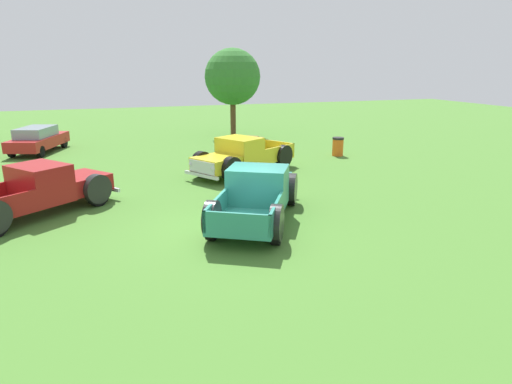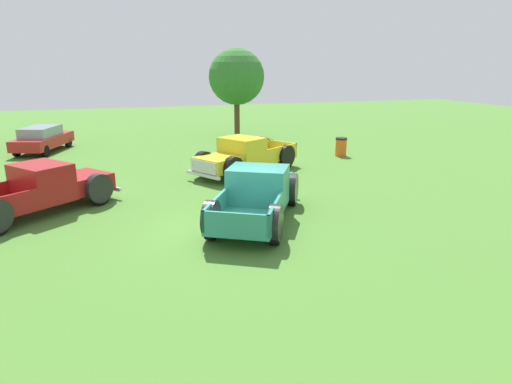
{
  "view_description": "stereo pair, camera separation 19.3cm",
  "coord_description": "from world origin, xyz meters",
  "px_view_note": "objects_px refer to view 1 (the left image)",
  "views": [
    {
      "loc": [
        -3.34,
        -11.57,
        4.54
      ],
      "look_at": [
        0.82,
        0.53,
        0.9
      ],
      "focal_mm": 31.48,
      "sensor_mm": 36.0,
      "label": 1
    },
    {
      "loc": [
        -3.16,
        -11.63,
        4.54
      ],
      "look_at": [
        0.82,
        0.53,
        0.9
      ],
      "focal_mm": 31.48,
      "sensor_mm": 36.0,
      "label": 2
    }
  ],
  "objects_px": {
    "picnic_table": "(246,143)",
    "oak_tree_west": "(233,77)",
    "trash_can": "(338,146)",
    "pickup_truck_behind_left": "(43,190)",
    "pickup_truck_behind_right": "(239,157)",
    "pickup_truck_foreground": "(258,193)",
    "sedan_distant_a": "(38,139)"
  },
  "relations": [
    {
      "from": "pickup_truck_foreground",
      "to": "pickup_truck_behind_left",
      "type": "xyz_separation_m",
      "value": [
        -6.27,
        2.63,
        -0.01
      ]
    },
    {
      "from": "pickup_truck_behind_right",
      "to": "sedan_distant_a",
      "type": "distance_m",
      "value": 11.96
    },
    {
      "from": "pickup_truck_behind_left",
      "to": "oak_tree_west",
      "type": "bearing_deg",
      "value": 53.22
    },
    {
      "from": "pickup_truck_behind_left",
      "to": "picnic_table",
      "type": "bearing_deg",
      "value": 39.76
    },
    {
      "from": "picnic_table",
      "to": "trash_can",
      "type": "xyz_separation_m",
      "value": [
        4.23,
        -2.4,
        -0.01
      ]
    },
    {
      "from": "pickup_truck_behind_right",
      "to": "oak_tree_west",
      "type": "xyz_separation_m",
      "value": [
        2.83,
        10.63,
        3.03
      ]
    },
    {
      "from": "pickup_truck_foreground",
      "to": "oak_tree_west",
      "type": "xyz_separation_m",
      "value": [
        3.91,
        16.24,
        3.02
      ]
    },
    {
      "from": "sedan_distant_a",
      "to": "trash_can",
      "type": "bearing_deg",
      "value": -22.18
    },
    {
      "from": "picnic_table",
      "to": "oak_tree_west",
      "type": "distance_m",
      "value": 6.95
    },
    {
      "from": "trash_can",
      "to": "pickup_truck_behind_left",
      "type": "bearing_deg",
      "value": -158.76
    },
    {
      "from": "pickup_truck_foreground",
      "to": "trash_can",
      "type": "bearing_deg",
      "value": 47.84
    },
    {
      "from": "pickup_truck_behind_left",
      "to": "pickup_truck_behind_right",
      "type": "height_order",
      "value": "pickup_truck_behind_right"
    },
    {
      "from": "picnic_table",
      "to": "oak_tree_west",
      "type": "bearing_deg",
      "value": 79.97
    },
    {
      "from": "pickup_truck_foreground",
      "to": "sedan_distant_a",
      "type": "distance_m",
      "value": 15.78
    },
    {
      "from": "trash_can",
      "to": "oak_tree_west",
      "type": "relative_size",
      "value": 0.17
    },
    {
      "from": "pickup_truck_behind_right",
      "to": "pickup_truck_foreground",
      "type": "bearing_deg",
      "value": -100.84
    },
    {
      "from": "trash_can",
      "to": "picnic_table",
      "type": "bearing_deg",
      "value": 150.46
    },
    {
      "from": "pickup_truck_behind_left",
      "to": "pickup_truck_behind_right",
      "type": "distance_m",
      "value": 7.93
    },
    {
      "from": "pickup_truck_behind_left",
      "to": "picnic_table",
      "type": "distance_m",
      "value": 11.86
    },
    {
      "from": "pickup_truck_foreground",
      "to": "picnic_table",
      "type": "height_order",
      "value": "pickup_truck_foreground"
    },
    {
      "from": "pickup_truck_foreground",
      "to": "sedan_distant_a",
      "type": "bearing_deg",
      "value": 118.94
    },
    {
      "from": "oak_tree_west",
      "to": "picnic_table",
      "type": "bearing_deg",
      "value": -100.03
    },
    {
      "from": "pickup_truck_behind_left",
      "to": "oak_tree_west",
      "type": "relative_size",
      "value": 0.92
    },
    {
      "from": "picnic_table",
      "to": "oak_tree_west",
      "type": "xyz_separation_m",
      "value": [
        1.07,
        6.03,
        3.28
      ]
    },
    {
      "from": "pickup_truck_behind_left",
      "to": "picnic_table",
      "type": "xyz_separation_m",
      "value": [
        9.11,
        7.58,
        -0.25
      ]
    },
    {
      "from": "pickup_truck_foreground",
      "to": "oak_tree_west",
      "type": "bearing_deg",
      "value": 76.47
    },
    {
      "from": "pickup_truck_foreground",
      "to": "trash_can",
      "type": "distance_m",
      "value": 10.54
    },
    {
      "from": "picnic_table",
      "to": "pickup_truck_foreground",
      "type": "bearing_deg",
      "value": -105.55
    },
    {
      "from": "pickup_truck_foreground",
      "to": "pickup_truck_behind_left",
      "type": "relative_size",
      "value": 1.06
    },
    {
      "from": "pickup_truck_foreground",
      "to": "trash_can",
      "type": "relative_size",
      "value": 5.68
    },
    {
      "from": "pickup_truck_behind_left",
      "to": "sedan_distant_a",
      "type": "height_order",
      "value": "pickup_truck_behind_left"
    },
    {
      "from": "oak_tree_west",
      "to": "pickup_truck_behind_right",
      "type": "bearing_deg",
      "value": -104.93
    }
  ]
}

